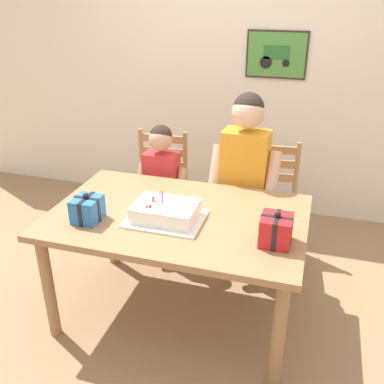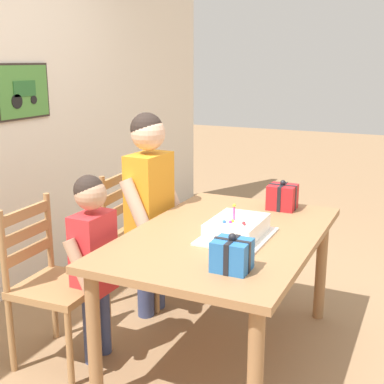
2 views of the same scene
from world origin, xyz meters
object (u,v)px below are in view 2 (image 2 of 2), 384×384
object	(u,v)px
gift_box_beside_cake	(282,197)
chair_right	(136,235)
child_older	(150,195)
child_younger	(94,250)
birthday_cake	(237,229)
chair_left	(52,283)
dining_table	(225,248)
gift_box_red_large	(232,255)

from	to	relation	value
gift_box_beside_cake	chair_right	size ratio (longest dim) A/B	0.21
gift_box_beside_cake	child_older	bearing A→B (deg)	111.49
child_older	child_younger	size ratio (longest dim) A/B	1.26
birthday_cake	chair_right	xyz separation A→B (m)	(0.49, 0.93, -0.32)
gift_box_beside_cake	child_younger	xyz separation A→B (m)	(-0.94, 0.79, -0.17)
chair_left	child_younger	bearing A→B (deg)	-61.59
gift_box_beside_cake	chair_right	bearing A→B (deg)	98.44
dining_table	chair_right	bearing A→B (deg)	62.14
birthday_cake	gift_box_red_large	size ratio (longest dim) A/B	2.48
chair_right	child_older	bearing A→B (deg)	-127.95
dining_table	gift_box_beside_cake	world-z (taller)	gift_box_beside_cake
birthday_cake	chair_left	size ratio (longest dim) A/B	0.48
gift_box_red_large	child_older	distance (m)	1.14
child_younger	gift_box_red_large	bearing A→B (deg)	-98.70
birthday_cake	child_younger	size ratio (longest dim) A/B	0.41
birthday_cake	gift_box_red_large	bearing A→B (deg)	-162.60
gift_box_red_large	gift_box_beside_cake	bearing A→B (deg)	3.45
dining_table	child_older	xyz separation A→B (m)	(0.28, 0.64, 0.17)
dining_table	birthday_cake	xyz separation A→B (m)	(-0.04, -0.08, 0.14)
birthday_cake	child_younger	bearing A→B (deg)	112.39
chair_left	child_older	world-z (taller)	child_older
dining_table	child_younger	distance (m)	0.72
chair_left	child_younger	size ratio (longest dim) A/B	0.86
child_older	gift_box_red_large	bearing A→B (deg)	-131.46
birthday_cake	chair_left	distance (m)	1.07
chair_left	child_younger	xyz separation A→B (m)	(0.11, -0.21, 0.19)
birthday_cake	gift_box_red_large	world-z (taller)	birthday_cake
gift_box_beside_cake	child_younger	world-z (taller)	child_younger
chair_right	child_younger	world-z (taller)	child_younger
birthday_cake	gift_box_beside_cake	xyz separation A→B (m)	(0.64, -0.07, 0.03)
chair_right	child_younger	size ratio (longest dim) A/B	0.86
chair_right	chair_left	bearing A→B (deg)	179.99
gift_box_red_large	gift_box_beside_cake	xyz separation A→B (m)	(1.07, 0.06, 0.01)
gift_box_beside_cake	birthday_cake	bearing A→B (deg)	173.76
child_younger	chair_left	bearing A→B (deg)	118.41
dining_table	gift_box_red_large	size ratio (longest dim) A/B	8.54
chair_left	gift_box_red_large	bearing A→B (deg)	-90.98
birthday_cake	gift_box_red_large	distance (m)	0.45
dining_table	gift_box_red_large	world-z (taller)	gift_box_red_large
gift_box_red_large	child_older	size ratio (longest dim) A/B	0.13
gift_box_red_large	child_younger	size ratio (longest dim) A/B	0.16
gift_box_red_large	child_younger	xyz separation A→B (m)	(0.13, 0.86, -0.16)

